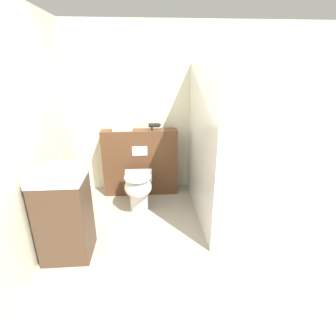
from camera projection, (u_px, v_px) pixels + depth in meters
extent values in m
plane|color=#9E9384|center=(167.00, 285.00, 2.44)|extent=(12.00, 12.00, 0.00)
cube|color=beige|center=(157.00, 111.00, 4.01)|extent=(8.00, 0.06, 2.50)
cube|color=#51331E|center=(141.00, 162.00, 4.04)|extent=(1.12, 0.24, 1.01)
cube|color=white|center=(140.00, 151.00, 3.84)|extent=(0.22, 0.01, 0.14)
cube|color=silver|center=(199.00, 144.00, 3.31)|extent=(0.01, 1.73, 1.94)
sphere|color=#B2B2B7|center=(215.00, 173.00, 2.55)|extent=(0.04, 0.04, 0.04)
cylinder|color=white|center=(139.00, 197.00, 3.67)|extent=(0.25, 0.25, 0.35)
ellipsoid|color=white|center=(138.00, 187.00, 3.53)|extent=(0.37, 0.45, 0.27)
ellipsoid|color=white|center=(138.00, 177.00, 3.47)|extent=(0.36, 0.45, 0.02)
cube|color=white|center=(139.00, 176.00, 3.75)|extent=(0.38, 0.11, 0.16)
cube|color=#473323|center=(65.00, 218.00, 2.69)|extent=(0.48, 0.45, 0.87)
cube|color=white|center=(58.00, 175.00, 2.51)|extent=(0.49, 0.46, 0.11)
cylinder|color=silver|center=(60.00, 158.00, 2.58)|extent=(0.02, 0.02, 0.14)
cylinder|color=black|center=(154.00, 125.00, 3.81)|extent=(0.16, 0.06, 0.06)
cone|color=black|center=(160.00, 125.00, 3.82)|extent=(0.03, 0.05, 0.05)
cylinder|color=black|center=(152.00, 128.00, 3.83)|extent=(0.03, 0.03, 0.07)
cube|color=white|center=(123.00, 128.00, 3.84)|extent=(0.28, 0.16, 0.06)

